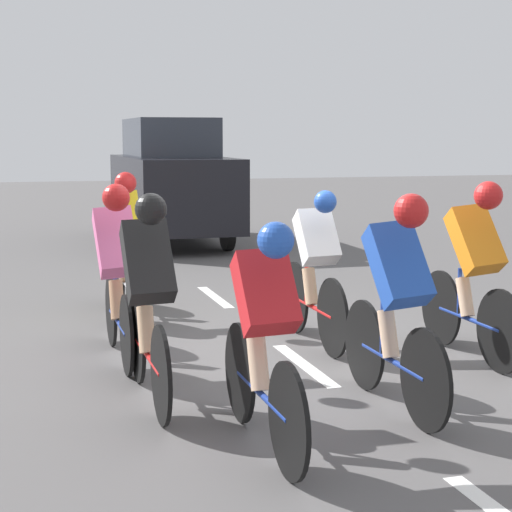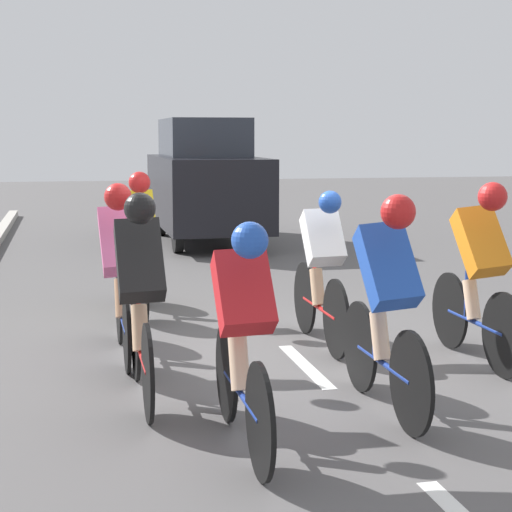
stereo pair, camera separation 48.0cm
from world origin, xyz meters
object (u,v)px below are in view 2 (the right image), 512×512
object	(u,v)px
cyclist_yellow	(140,240)
cyclist_white	(322,267)
support_car	(205,181)
cyclist_black	(140,293)
cyclist_blue	(387,299)
cyclist_orange	(480,269)
cyclist_red	(243,332)
cyclist_pink	(121,267)

from	to	relation	value
cyclist_yellow	cyclist_white	bearing A→B (deg)	130.44
cyclist_yellow	support_car	size ratio (longest dim) A/B	0.41
cyclist_white	support_car	world-z (taller)	support_car
cyclist_black	cyclist_yellow	size ratio (longest dim) A/B	1.02
cyclist_blue	cyclist_white	bearing A→B (deg)	-93.71
cyclist_blue	cyclist_yellow	xyz separation A→B (m)	(1.37, -3.71, -0.00)
cyclist_orange	cyclist_blue	bearing A→B (deg)	41.09
cyclist_red	cyclist_pink	size ratio (longest dim) A/B	1.01
support_car	cyclist_white	bearing A→B (deg)	88.59
cyclist_black	cyclist_white	xyz separation A→B (m)	(-1.75, -1.31, -0.06)
support_car	cyclist_red	bearing A→B (deg)	82.18
cyclist_black	cyclist_orange	size ratio (longest dim) A/B	1.02
cyclist_black	cyclist_blue	xyz separation A→B (m)	(-1.62, 0.64, 0.01)
cyclist_black	cyclist_yellow	xyz separation A→B (m)	(-0.25, -3.07, 0.01)
cyclist_orange	cyclist_blue	size ratio (longest dim) A/B	1.01
cyclist_red	cyclist_pink	xyz separation A→B (m)	(0.59, -2.37, 0.06)
cyclist_black	cyclist_pink	xyz separation A→B (m)	(0.06, -1.25, 0.01)
cyclist_black	cyclist_red	distance (m)	1.23
cyclist_yellow	cyclist_orange	bearing A→B (deg)	134.71
cyclist_orange	support_car	distance (m)	8.85
cyclist_red	cyclist_blue	xyz separation A→B (m)	(-1.10, -0.47, 0.07)
cyclist_red	cyclist_pink	distance (m)	2.44
support_car	cyclist_yellow	bearing A→B (deg)	74.65
cyclist_red	cyclist_orange	xyz separation A→B (m)	(-2.34, -1.55, 0.07)
cyclist_white	cyclist_orange	xyz separation A→B (m)	(-1.11, 0.88, 0.08)
cyclist_blue	cyclist_orange	bearing A→B (deg)	-138.91
cyclist_orange	cyclist_yellow	bearing A→B (deg)	-45.29
cyclist_red	support_car	distance (m)	10.46
cyclist_orange	support_car	size ratio (longest dim) A/B	0.41
cyclist_orange	cyclist_pink	bearing A→B (deg)	-15.62
cyclist_black	cyclist_yellow	world-z (taller)	cyclist_yellow
cyclist_red	cyclist_orange	distance (m)	2.81
cyclist_pink	cyclist_yellow	size ratio (longest dim) A/B	0.99
cyclist_black	cyclist_white	distance (m)	2.19
cyclist_orange	cyclist_yellow	size ratio (longest dim) A/B	1.00
cyclist_black	cyclist_orange	distance (m)	2.89
cyclist_pink	cyclist_blue	distance (m)	2.54
cyclist_blue	cyclist_yellow	size ratio (longest dim) A/B	0.99
cyclist_black	cyclist_pink	bearing A→B (deg)	-87.17
cyclist_red	cyclist_blue	bearing A→B (deg)	-156.76
cyclist_pink	cyclist_blue	xyz separation A→B (m)	(-1.69, 1.90, 0.00)
cyclist_pink	cyclist_blue	size ratio (longest dim) A/B	1.00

